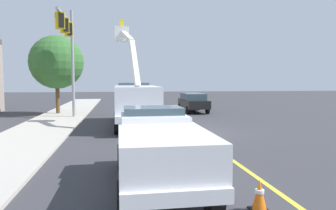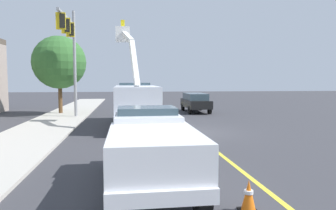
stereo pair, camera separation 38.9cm
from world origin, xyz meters
name	(u,v)px [view 1 (the left image)]	position (x,y,z in m)	size (l,w,h in m)	color
ground	(193,133)	(0.00, 0.00, 0.00)	(120.00, 120.00, 0.00)	#38383D
sidewalk_far_side	(32,136)	(-0.16, 8.41, 0.06)	(60.00, 3.60, 0.12)	#B2ADA3
lane_centre_stripe	(193,133)	(0.00, 0.00, 0.00)	(50.00, 0.16, 0.01)	yellow
utility_bucket_truck	(135,100)	(3.12, 3.07, 1.60)	(8.25, 2.71, 6.73)	white
service_pickup_truck	(159,147)	(-8.48, 2.84, 1.12)	(5.64, 2.27, 2.06)	white
passing_minivan	(193,101)	(10.85, -2.39, 0.97)	(4.83, 2.02, 1.69)	black
traffic_cone_leading	(259,195)	(-10.24, 0.80, 0.35)	(0.40, 0.40, 0.72)	black
traffic_cone_mid_front	(184,131)	(-1.62, 0.84, 0.37)	(0.40, 0.40, 0.75)	black
traffic_cone_mid_rear	(159,113)	(6.68, 1.17, 0.42)	(0.40, 0.40, 0.85)	black
traffic_signal_mast	(69,43)	(5.99, 7.51, 5.46)	(5.82, 0.62, 8.04)	gray
street_tree_right	(57,62)	(10.32, 9.24, 4.33)	(4.38, 4.38, 6.53)	brown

